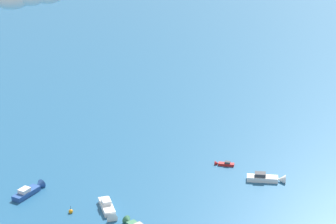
# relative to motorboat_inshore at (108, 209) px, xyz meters

# --- Properties ---
(motorboat_inshore) EXTENTS (10.81, 6.25, 3.06)m
(motorboat_inshore) POSITION_rel_motorboat_inshore_xyz_m (0.00, 0.00, 0.00)
(motorboat_inshore) COLOR white
(motorboat_inshore) RESTS_ON ground_plane
(motorboat_offshore) EXTENTS (5.21, 4.71, 1.63)m
(motorboat_offshore) POSITION_rel_motorboat_inshore_xyz_m (-2.16, 40.67, -0.39)
(motorboat_offshore) COLOR #B21E1E
(motorboat_offshore) RESTS_ON ground_plane
(motorboat_mid_cluster) EXTENTS (6.31, 10.53, 2.99)m
(motorboat_mid_cluster) POSITION_rel_motorboat_inshore_xyz_m (-20.77, -10.92, -0.02)
(motorboat_mid_cluster) COLOR #23478C
(motorboat_mid_cluster) RESTS_ON ground_plane
(motorboat_outer_ring_b) EXTENTS (9.23, 9.31, 3.03)m
(motorboat_outer_ring_b) POSITION_rel_motorboat_inshore_xyz_m (12.57, 43.52, -0.01)
(motorboat_outer_ring_b) COLOR white
(motorboat_outer_ring_b) RESTS_ON ground_plane
(marker_buoy) EXTENTS (1.10, 1.10, 2.10)m
(marker_buoy) POSITION_rel_motorboat_inshore_xyz_m (-5.33, -7.57, -0.43)
(marker_buoy) COLOR orange
(marker_buoy) RESTS_ON ground_plane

